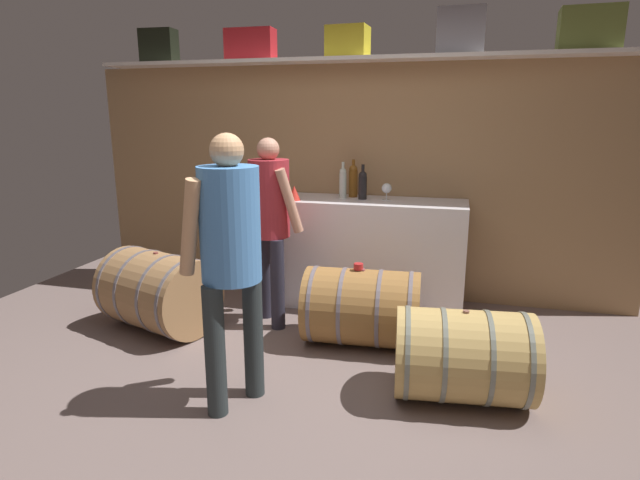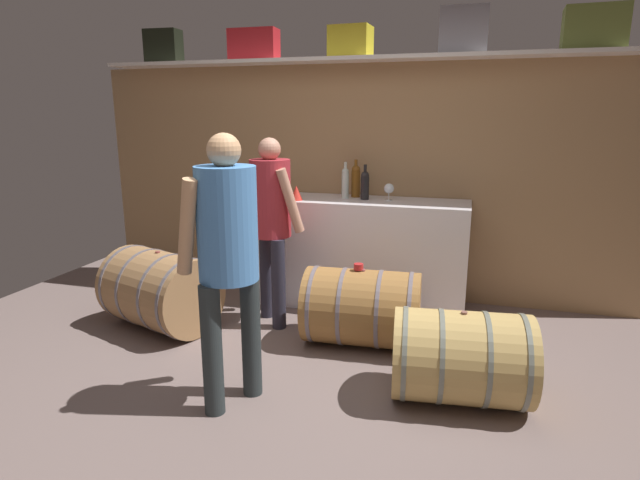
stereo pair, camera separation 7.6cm
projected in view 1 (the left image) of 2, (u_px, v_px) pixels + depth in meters
name	position (u px, v px, depth m)	size (l,w,h in m)	color
ground_plane	(303.00, 364.00, 3.57)	(6.23, 7.45, 0.02)	#73615D
back_wall_panel	(351.00, 182.00, 4.82)	(5.03, 0.10, 2.11)	#A07B53
high_shelf_board	(350.00, 60.00, 4.42)	(4.63, 0.40, 0.03)	white
toolcase_black	(159.00, 46.00, 4.84)	(0.32, 0.18, 0.30)	black
toolcase_red	(251.00, 45.00, 4.62)	(0.44, 0.19, 0.27)	red
toolcase_yellow	(348.00, 42.00, 4.39)	(0.34, 0.26, 0.26)	yellow
toolcase_grey	(461.00, 32.00, 4.15)	(0.37, 0.28, 0.35)	gray
toolcase_olive	(590.00, 29.00, 3.92)	(0.44, 0.27, 0.32)	olive
work_cabinet	(361.00, 253.00, 4.60)	(1.80, 0.56, 0.95)	white
wine_bottle_amber	(353.00, 180.00, 4.60)	(0.08, 0.08, 0.33)	brown
wine_bottle_clear	(343.00, 182.00, 4.54)	(0.06, 0.06, 0.32)	#B9C6BA
wine_bottle_dark	(363.00, 184.00, 4.48)	(0.07, 0.07, 0.30)	black
wine_glass	(387.00, 189.00, 4.44)	(0.09, 0.09, 0.15)	white
red_funnel	(294.00, 193.00, 4.44)	(0.11, 0.11, 0.13)	red
wine_barrel_near	(362.00, 307.00, 3.82)	(0.87, 0.62, 0.58)	#9E6D38
wine_barrel_far	(159.00, 291.00, 4.08)	(0.98, 0.85, 0.64)	#A0754A
wine_barrel_flank	(463.00, 356.00, 3.06)	(0.85, 0.63, 0.57)	tan
tasting_cup	(358.00, 266.00, 3.75)	(0.07, 0.07, 0.04)	red
winemaker_pouring	(230.00, 245.00, 2.85)	(0.44, 0.50, 1.58)	#283032
visitor_tasting	(270.00, 212.00, 4.07)	(0.48, 0.49, 1.50)	#292836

